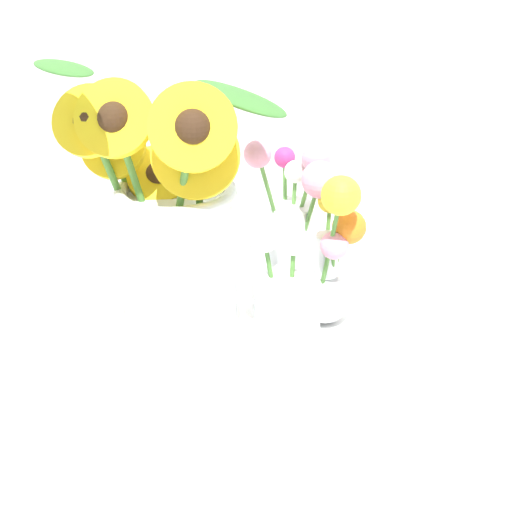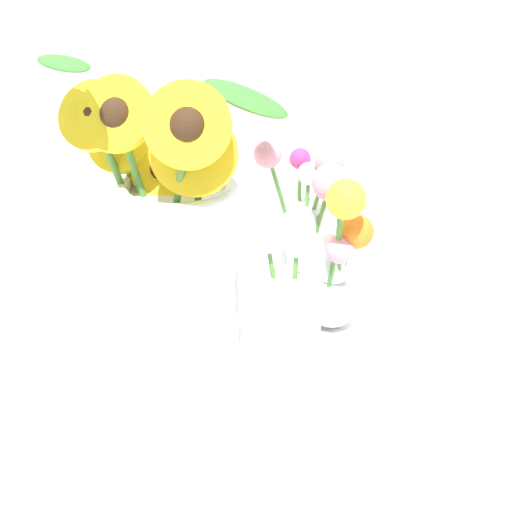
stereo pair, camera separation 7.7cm
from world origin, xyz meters
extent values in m
plane|color=white|center=(0.00, 0.00, 0.00)|extent=(6.00, 6.00, 0.00)
cylinder|color=white|center=(0.01, 0.09, 0.01)|extent=(0.45, 0.45, 0.02)
cylinder|color=silver|center=(-0.06, 0.06, 0.11)|extent=(0.12, 0.12, 0.19)
torus|color=silver|center=(-0.06, 0.06, 0.21)|extent=(0.12, 0.12, 0.01)
cylinder|color=#4C8438|center=(-0.04, 0.04, 0.17)|extent=(0.01, 0.03, 0.19)
cylinder|color=yellow|center=(-0.04, 0.03, 0.26)|extent=(0.09, 0.05, 0.08)
sphere|color=#382314|center=(-0.04, 0.03, 0.26)|extent=(0.03, 0.03, 0.03)
cylinder|color=#4C8438|center=(-0.09, 0.05, 0.14)|extent=(0.02, 0.05, 0.17)
cylinder|color=yellow|center=(-0.08, 0.08, 0.22)|extent=(0.07, 0.06, 0.05)
sphere|color=#382314|center=(-0.08, 0.08, 0.22)|extent=(0.03, 0.03, 0.03)
cylinder|color=#4C8438|center=(-0.10, 0.08, 0.15)|extent=(0.05, 0.01, 0.20)
cylinder|color=yellow|center=(-0.12, 0.07, 0.25)|extent=(0.08, 0.04, 0.07)
sphere|color=#382314|center=(-0.12, 0.07, 0.25)|extent=(0.03, 0.03, 0.03)
cylinder|color=#4C8438|center=(-0.09, 0.05, 0.17)|extent=(0.06, 0.02, 0.23)
cylinder|color=yellow|center=(-0.11, 0.04, 0.29)|extent=(0.09, 0.05, 0.08)
sphere|color=#382314|center=(-0.11, 0.04, 0.29)|extent=(0.03, 0.03, 0.03)
cylinder|color=#4C8438|center=(-0.06, 0.03, 0.17)|extent=(0.05, 0.04, 0.24)
cylinder|color=yellow|center=(-0.04, 0.01, 0.29)|extent=(0.09, 0.05, 0.09)
sphere|color=#382314|center=(-0.04, 0.01, 0.29)|extent=(0.03, 0.03, 0.03)
cylinder|color=#4C8438|center=(-0.10, 0.05, 0.17)|extent=(0.07, 0.01, 0.22)
cylinder|color=yellow|center=(-0.14, 0.05, 0.29)|extent=(0.08, 0.05, 0.08)
sphere|color=#382314|center=(-0.14, 0.05, 0.29)|extent=(0.03, 0.03, 0.03)
ellipsoid|color=#38702D|center=(0.00, 0.10, 0.30)|extent=(0.13, 0.15, 0.03)
ellipsoid|color=#38702D|center=(-0.15, 0.01, 0.34)|extent=(0.08, 0.10, 0.02)
cylinder|color=white|center=(0.05, 0.06, 0.06)|extent=(0.07, 0.07, 0.08)
cylinder|color=#4C8438|center=(0.06, 0.07, 0.09)|extent=(0.01, 0.03, 0.10)
sphere|color=white|center=(0.06, 0.08, 0.14)|extent=(0.03, 0.03, 0.03)
cylinder|color=#4C8438|center=(0.03, 0.07, 0.10)|extent=(0.02, 0.02, 0.10)
sphere|color=white|center=(0.02, 0.08, 0.15)|extent=(0.04, 0.04, 0.04)
cylinder|color=#4C8438|center=(0.04, 0.08, 0.07)|extent=(0.01, 0.02, 0.06)
sphere|color=white|center=(0.04, 0.08, 0.10)|extent=(0.03, 0.03, 0.03)
sphere|color=white|center=(0.10, 0.12, 0.05)|extent=(0.06, 0.06, 0.06)
cylinder|color=white|center=(0.10, 0.12, 0.11)|extent=(0.03, 0.03, 0.05)
cylinder|color=#4C8438|center=(0.10, 0.11, 0.09)|extent=(0.01, 0.03, 0.08)
sphere|color=pink|center=(0.10, 0.10, 0.13)|extent=(0.03, 0.03, 0.03)
cylinder|color=#4C8438|center=(0.10, 0.10, 0.13)|extent=(0.02, 0.03, 0.13)
sphere|color=yellow|center=(0.11, 0.09, 0.19)|extent=(0.04, 0.04, 0.04)
cylinder|color=#4C8438|center=(0.11, 0.12, 0.10)|extent=(0.03, 0.01, 0.10)
sphere|color=orange|center=(0.12, 0.11, 0.15)|extent=(0.04, 0.04, 0.04)
cylinder|color=#4C8438|center=(0.10, 0.14, 0.10)|extent=(0.01, 0.03, 0.12)
sphere|color=yellow|center=(0.10, 0.15, 0.16)|extent=(0.03, 0.03, 0.03)
cylinder|color=white|center=(0.06, 0.19, 0.08)|extent=(0.06, 0.06, 0.12)
cylinder|color=#568E42|center=(0.06, 0.20, 0.13)|extent=(0.01, 0.04, 0.13)
sphere|color=#C6337A|center=(0.05, 0.22, 0.19)|extent=(0.03, 0.03, 0.03)
cylinder|color=#568E42|center=(0.08, 0.17, 0.12)|extent=(0.03, 0.03, 0.13)
sphere|color=pink|center=(0.09, 0.15, 0.19)|extent=(0.04, 0.04, 0.04)
cylinder|color=#568E42|center=(0.07, 0.18, 0.13)|extent=(0.04, 0.01, 0.14)
sphere|color=pink|center=(0.09, 0.18, 0.20)|extent=(0.03, 0.03, 0.03)
cylinder|color=#568E42|center=(0.06, 0.19, 0.13)|extent=(0.01, 0.02, 0.12)
sphere|color=white|center=(0.07, 0.19, 0.18)|extent=(0.03, 0.03, 0.03)
cylinder|color=#568E42|center=(0.04, 0.17, 0.14)|extent=(0.04, 0.04, 0.15)
sphere|color=pink|center=(0.02, 0.15, 0.22)|extent=(0.03, 0.03, 0.03)
camera|label=1|loc=(0.00, -0.60, 0.48)|focal=50.00mm
camera|label=2|loc=(0.07, -0.59, 0.48)|focal=50.00mm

